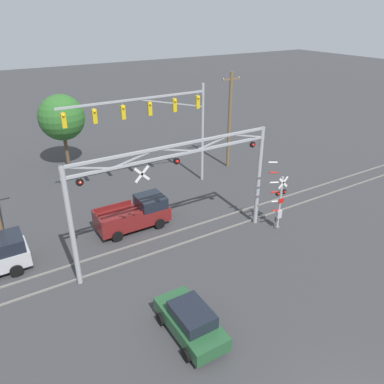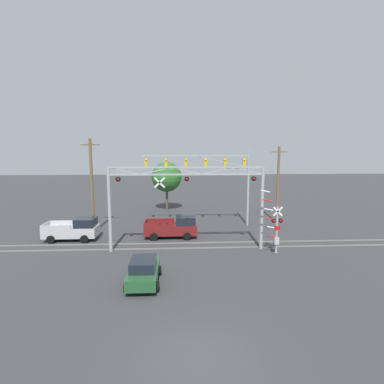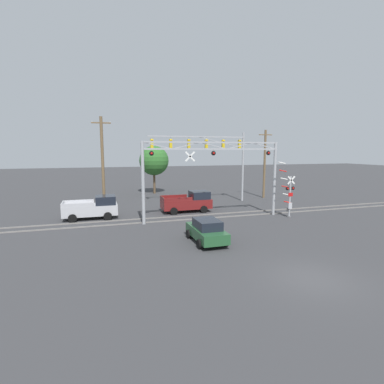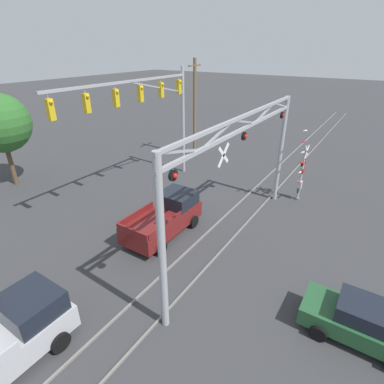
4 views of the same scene
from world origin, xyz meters
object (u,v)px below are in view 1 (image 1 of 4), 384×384
crossing_gantry (177,182)px  traffic_signal_span (165,118)px  utility_pole_right (229,120)px  sedan_waiting (191,321)px  background_tree_beyond_span (61,118)px  crossing_signal_mast (279,203)px  pickup_truck_lead (136,214)px

crossing_gantry → traffic_signal_span: 8.86m
traffic_signal_span → utility_pole_right: bearing=10.3°
sedan_waiting → utility_pole_right: 20.80m
sedan_waiting → traffic_signal_span: bearing=66.0°
utility_pole_right → background_tree_beyond_span: size_ratio=1.29×
crossing_signal_mast → traffic_signal_span: traffic_signal_span is taller
traffic_signal_span → pickup_truck_lead: bearing=-137.1°
sedan_waiting → utility_pole_right: (13.42, 15.48, 3.63)m
sedan_waiting → pickup_truck_lead: bearing=80.2°
crossing_gantry → pickup_truck_lead: bearing=106.4°
utility_pole_right → background_tree_beyond_span: (-12.70, 7.90, 0.17)m
crossing_gantry → background_tree_beyond_span: 17.36m
crossing_gantry → sedan_waiting: crossing_gantry is taller
traffic_signal_span → utility_pole_right: size_ratio=1.34×
sedan_waiting → background_tree_beyond_span: size_ratio=0.59×
crossing_signal_mast → background_tree_beyond_span: bearing=115.7°
background_tree_beyond_span → crossing_gantry: bearing=-83.0°
traffic_signal_span → crossing_gantry: bearing=-113.5°
traffic_signal_span → sedan_waiting: bearing=-114.0°
sedan_waiting → background_tree_beyond_span: bearing=88.2°
pickup_truck_lead → sedan_waiting: 10.06m
pickup_truck_lead → background_tree_beyond_span: bearing=94.2°
background_tree_beyond_span → pickup_truck_lead: bearing=-85.8°
pickup_truck_lead → sedan_waiting: size_ratio=1.23×
crossing_gantry → utility_pole_right: (10.60, 9.33, -0.12)m
sedan_waiting → utility_pole_right: bearing=49.1°
crossing_gantry → traffic_signal_span: bearing=66.5°
traffic_signal_span → pickup_truck_lead: 7.97m
sedan_waiting → background_tree_beyond_span: (0.72, 23.38, 3.81)m
crossing_gantry → crossing_signal_mast: bearing=-11.0°
crossing_signal_mast → traffic_signal_span: (-3.34, 9.36, 4.01)m
crossing_signal_mast → sedan_waiting: crossing_signal_mast is taller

